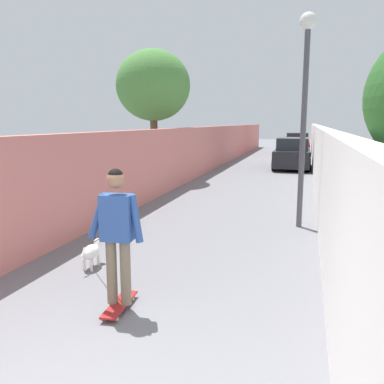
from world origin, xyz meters
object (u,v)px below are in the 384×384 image
lamp_post (305,85)px  skateboard (120,304)px  car_far (297,144)px  car_near (292,154)px  person_skateboarder (117,226)px  tree_left_near (153,86)px  dog (92,251)px

lamp_post → skateboard: (-4.82, 2.07, -3.03)m
car_far → lamp_post: bearing=-178.4°
lamp_post → car_near: lamp_post is taller
lamp_post → person_skateboarder: 5.62m
person_skateboarder → car_far: size_ratio=0.42×
tree_left_near → skateboard: (-10.93, -3.76, -3.65)m
dog → car_far: (25.25, -2.56, 0.44)m
lamp_post → dog: (-3.58, 3.16, -2.82)m
person_skateboarder → dog: bearing=41.1°
person_skateboarder → skateboard: bearing=-90.0°
lamp_post → car_near: size_ratio=1.12×
skateboard → tree_left_near: bearing=19.0°
tree_left_near → car_near: tree_left_near is taller
person_skateboarder → dog: size_ratio=1.08×
skateboard → person_skateboarder: size_ratio=0.48×
tree_left_near → car_far: 16.69m
lamp_post → car_near: bearing=2.9°
lamp_post → person_skateboarder: bearing=156.8°
lamp_post → dog: lamp_post is taller
car_near → person_skateboarder: bearing=175.0°
person_skateboarder → car_near: person_skateboarder is taller
skateboard → car_far: 26.55m
car_far → dog: bearing=174.2°
skateboard → person_skateboarder: 1.01m
car_near → car_far: size_ratio=1.00×
person_skateboarder → car_far: person_skateboarder is taller
tree_left_near → person_skateboarder: 11.86m
person_skateboarder → tree_left_near: bearing=19.0°
skateboard → car_near: car_near is taller
lamp_post → car_near: 12.07m
lamp_post → car_far: lamp_post is taller
dog → skateboard: bearing=-138.9°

